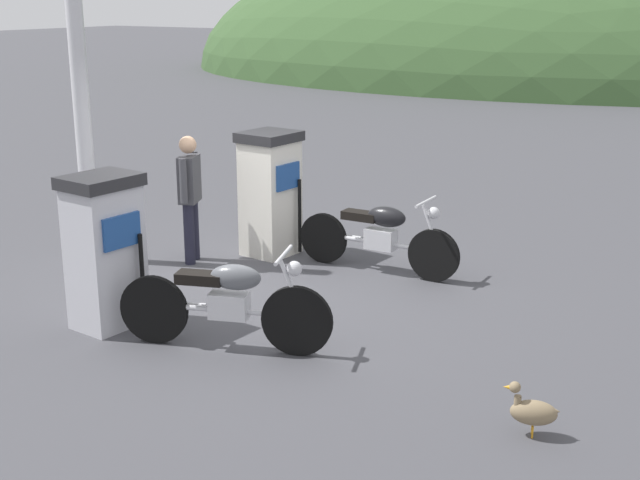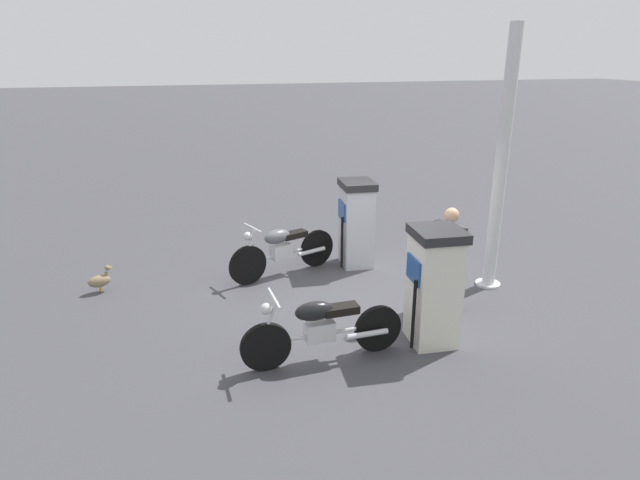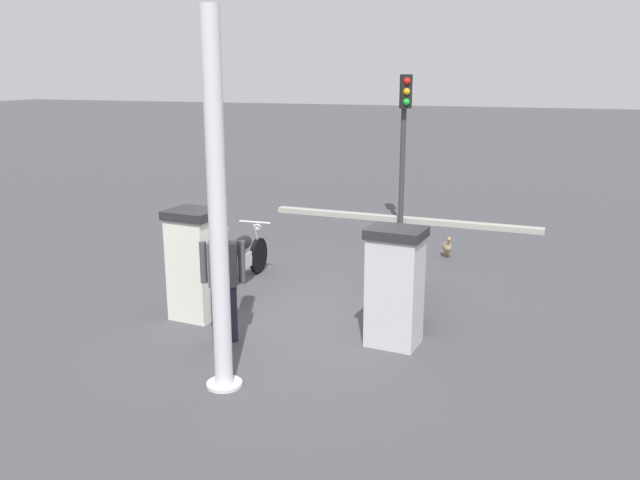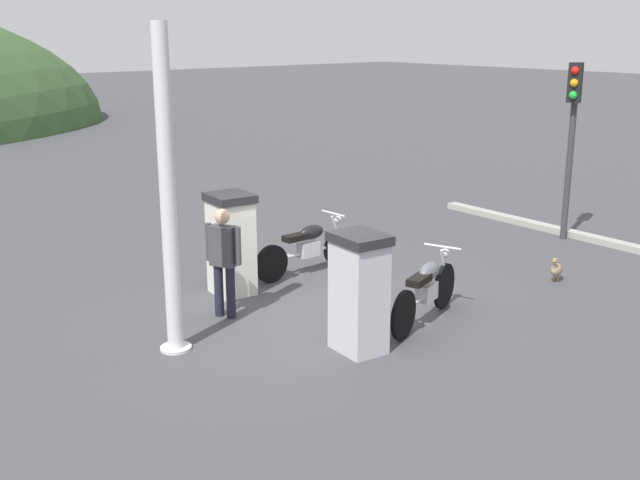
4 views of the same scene
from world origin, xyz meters
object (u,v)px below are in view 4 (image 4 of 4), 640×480
Objects in this scene: motorcycle_far_pump at (307,247)px; motorcycle_near_pump at (426,289)px; fuel_pump_near at (359,292)px; fuel_pump_far at (231,243)px; canopy_support_pole at (168,200)px; attendant_person at (224,256)px; roadside_traffic_light at (572,120)px; wandering_duck at (556,269)px.

motorcycle_near_pump is at bearing -92.97° from motorcycle_far_pump.
motorcycle_near_pump is at bearing 5.43° from fuel_pump_near.
fuel_pump_far is 3.08m from motorcycle_near_pump.
canopy_support_pole is (-3.30, -1.40, 1.49)m from motorcycle_far_pump.
fuel_pump_near is 0.98× the size of attendant_person.
motorcycle_far_pump is at bearing 163.51° from roadside_traffic_light.
fuel_pump_far is at bearing 37.45° from canopy_support_pole.
wandering_duck is (4.32, -0.01, -0.57)m from fuel_pump_near.
fuel_pump_near is 0.38× the size of canopy_support_pole.
fuel_pump_far is at bearing 146.34° from wandering_duck.
motorcycle_far_pump is (0.14, 2.78, -0.03)m from motorcycle_near_pump.
fuel_pump_far is 1.56m from motorcycle_far_pump.
attendant_person reaches higher than fuel_pump_far.
attendant_person is 1.65m from canopy_support_pole.
motorcycle_near_pump is 3.74m from canopy_support_pole.
motorcycle_far_pump is 4.81× the size of wandering_duck.
canopy_support_pole is (-1.13, -0.57, 1.05)m from attendant_person.
motorcycle_near_pump is at bearing -23.58° from canopy_support_pole.
motorcycle_far_pump is 0.62× the size of roadside_traffic_light.
fuel_pump_near is 0.46× the size of roadside_traffic_light.
motorcycle_far_pump is (1.52, 0.05, -0.34)m from fuel_pump_far.
attendant_person is at bearing 107.26° from fuel_pump_near.
wandering_duck is at bearing -22.84° from attendant_person.
motorcycle_far_pump is 3.88m from canopy_support_pole.
roadside_traffic_light is (5.12, -1.52, 1.85)m from motorcycle_far_pump.
wandering_duck is at bearing -13.99° from canopy_support_pole.
motorcycle_near_pump is 0.94× the size of motorcycle_far_pump.
wandering_duck is at bearing -2.77° from motorcycle_near_pump.
roadside_traffic_light is at bearing 13.49° from motorcycle_near_pump.
fuel_pump_far is 2.51m from canopy_support_pole.
roadside_traffic_light reaches higher than motorcycle_near_pump.
motorcycle_far_pump is 1.32× the size of attendant_person.
fuel_pump_far reaches higher than motorcycle_far_pump.
fuel_pump_far is at bearing 116.76° from motorcycle_near_pump.
fuel_pump_near is at bearing -40.36° from canopy_support_pole.
fuel_pump_near is at bearing -117.62° from motorcycle_far_pump.
fuel_pump_near is at bearing -72.74° from attendant_person.
motorcycle_far_pump is at bearing 1.72° from fuel_pump_far.
canopy_support_pole is at bearing -142.55° from fuel_pump_far.
motorcycle_far_pump is at bearing 20.96° from attendant_person.
wandering_duck is (2.94, -0.14, -0.27)m from motorcycle_near_pump.
motorcycle_far_pump is at bearing 62.38° from fuel_pump_near.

